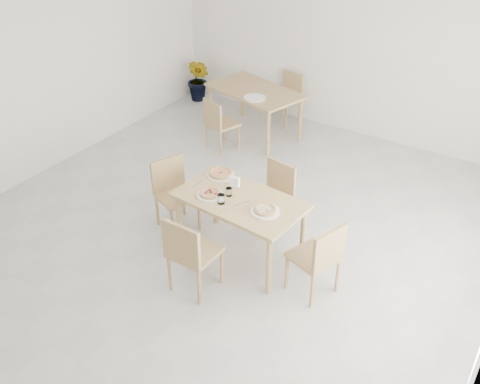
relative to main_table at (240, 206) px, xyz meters
The scene contains 21 objects.
main_table is the anchor object (origin of this frame).
chair_south 0.79m from the main_table, 96.94° to the right, with size 0.45×0.45×0.90m.
chair_north 0.73m from the main_table, 87.64° to the left, with size 0.47×0.47×0.83m.
chair_west 1.00m from the main_table, behind, with size 0.55×0.55×0.86m.
chair_east 1.03m from the main_table, ahead, with size 0.54×0.54×0.86m.
plate_margherita 0.54m from the main_table, 147.70° to the left, with size 0.32×0.32×0.02m, color white.
plate_mushroom 0.37m from the main_table, 10.75° to the right, with size 0.30×0.30×0.02m, color white.
plate_pepperoni 0.34m from the main_table, 157.47° to the right, with size 0.29×0.29×0.02m, color white.
pizza_margherita 0.54m from the main_table, 147.70° to the left, with size 0.35×0.35×0.03m.
pizza_mushroom 0.38m from the main_table, 10.75° to the right, with size 0.24×0.24×0.03m.
pizza_pepperoni 0.35m from the main_table, 157.47° to the right, with size 0.26×0.26×0.03m.
tumbler_a 0.19m from the main_table, behind, with size 0.07×0.07×0.09m, color white.
tumbler_b 0.26m from the main_table, 124.04° to the right, with size 0.08×0.08×0.10m, color white.
napkin_holder 0.29m from the main_table, 137.08° to the left, with size 0.12×0.07×0.13m.
fork_a 0.56m from the main_table, behind, with size 0.01×0.17×0.01m, color silver.
fork_b 0.14m from the main_table, 42.90° to the right, with size 0.02×0.19×0.01m, color silver.
second_table 3.04m from the main_table, 119.00° to the left, with size 1.60×1.16×0.75m.
chair_back_s 2.52m from the main_table, 130.42° to the left, with size 0.50×0.50×0.81m.
chair_back_n 3.62m from the main_table, 110.71° to the left, with size 0.46×0.46×0.80m.
plate_empty 2.70m from the main_table, 118.67° to the left, with size 0.32×0.32×0.02m, color white.
potted_plant 4.43m from the main_table, 132.62° to the left, with size 0.43×0.34×0.77m, color #236C20.
Camera 1 is at (3.06, -4.25, 3.99)m, focal length 42.00 mm.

